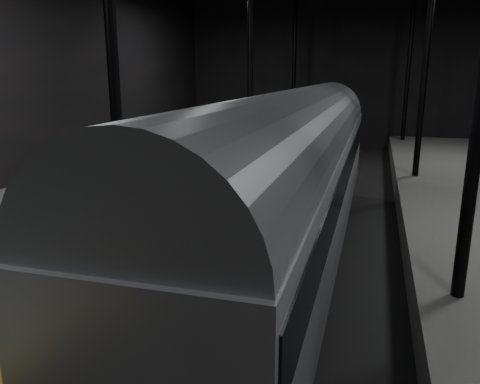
% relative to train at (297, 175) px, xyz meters
% --- Properties ---
extents(ground, '(44.00, 44.00, 0.00)m').
position_rel_train_xyz_m(ground, '(0.00, 1.33, -2.74)').
color(ground, black).
rests_on(ground, ground).
extents(platform_left, '(9.00, 43.80, 1.00)m').
position_rel_train_xyz_m(platform_left, '(-7.50, 1.33, -2.24)').
color(platform_left, '#585855').
rests_on(platform_left, ground).
extents(tactile_strip, '(0.50, 43.80, 0.01)m').
position_rel_train_xyz_m(tactile_strip, '(-3.25, 1.33, -1.74)').
color(tactile_strip, olive).
rests_on(tactile_strip, platform_left).
extents(track, '(2.40, 43.00, 0.24)m').
position_rel_train_xyz_m(track, '(0.00, 1.33, -2.67)').
color(track, '#3F3328').
rests_on(track, ground).
extents(train, '(2.76, 18.38, 4.91)m').
position_rel_train_xyz_m(train, '(0.00, 0.00, 0.00)').
color(train, '#97999E').
rests_on(train, ground).
extents(woman, '(0.64, 0.55, 1.50)m').
position_rel_train_xyz_m(woman, '(-5.64, 2.26, -0.99)').
color(woman, tan).
rests_on(woman, platform_left).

